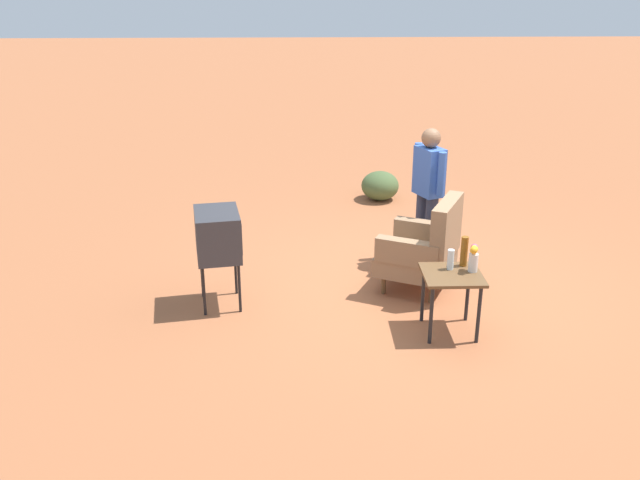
{
  "coord_description": "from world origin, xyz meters",
  "views": [
    {
      "loc": [
        6.94,
        -1.27,
        3.31
      ],
      "look_at": [
        0.2,
        -1.05,
        0.65
      ],
      "focal_mm": 38.71,
      "sensor_mm": 36.0,
      "label": 1
    }
  ],
  "objects_px": {
    "tv_on_stand": "(218,235)",
    "person_standing": "(428,188)",
    "bottle_tall_amber": "(464,251)",
    "armchair": "(425,248)",
    "side_table": "(452,282)",
    "flower_vase": "(474,257)",
    "bottle_short_clear": "(451,259)"
  },
  "relations": [
    {
      "from": "person_standing",
      "to": "flower_vase",
      "type": "xyz_separation_m",
      "value": [
        1.65,
        0.15,
        -0.17
      ]
    },
    {
      "from": "flower_vase",
      "to": "side_table",
      "type": "bearing_deg",
      "value": -77.35
    },
    {
      "from": "side_table",
      "to": "bottle_tall_amber",
      "type": "distance_m",
      "value": 0.33
    },
    {
      "from": "person_standing",
      "to": "flower_vase",
      "type": "distance_m",
      "value": 1.66
    },
    {
      "from": "bottle_short_clear",
      "to": "flower_vase",
      "type": "bearing_deg",
      "value": 74.48
    },
    {
      "from": "side_table",
      "to": "bottle_tall_amber",
      "type": "bearing_deg",
      "value": 141.73
    },
    {
      "from": "tv_on_stand",
      "to": "person_standing",
      "type": "bearing_deg",
      "value": 113.81
    },
    {
      "from": "side_table",
      "to": "bottle_short_clear",
      "type": "distance_m",
      "value": 0.22
    },
    {
      "from": "tv_on_stand",
      "to": "person_standing",
      "type": "distance_m",
      "value": 2.55
    },
    {
      "from": "flower_vase",
      "to": "person_standing",
      "type": "bearing_deg",
      "value": -174.87
    },
    {
      "from": "person_standing",
      "to": "armchair",
      "type": "bearing_deg",
      "value": -10.73
    },
    {
      "from": "tv_on_stand",
      "to": "bottle_tall_amber",
      "type": "xyz_separation_m",
      "value": [
        0.48,
        2.42,
        -0.01
      ]
    },
    {
      "from": "bottle_short_clear",
      "to": "flower_vase",
      "type": "xyz_separation_m",
      "value": [
        0.06,
        0.2,
        0.05
      ]
    },
    {
      "from": "bottle_tall_amber",
      "to": "bottle_short_clear",
      "type": "distance_m",
      "value": 0.17
    },
    {
      "from": "armchair",
      "to": "side_table",
      "type": "bearing_deg",
      "value": 5.38
    },
    {
      "from": "person_standing",
      "to": "bottle_short_clear",
      "type": "height_order",
      "value": "person_standing"
    },
    {
      "from": "armchair",
      "to": "person_standing",
      "type": "height_order",
      "value": "person_standing"
    },
    {
      "from": "armchair",
      "to": "tv_on_stand",
      "type": "distance_m",
      "value": 2.22
    },
    {
      "from": "side_table",
      "to": "flower_vase",
      "type": "xyz_separation_m",
      "value": [
        -0.05,
        0.2,
        0.24
      ]
    },
    {
      "from": "person_standing",
      "to": "flower_vase",
      "type": "height_order",
      "value": "person_standing"
    },
    {
      "from": "armchair",
      "to": "bottle_short_clear",
      "type": "xyz_separation_m",
      "value": [
        0.84,
        0.09,
        0.22
      ]
    },
    {
      "from": "bottle_tall_amber",
      "to": "bottle_short_clear",
      "type": "xyz_separation_m",
      "value": [
        0.08,
        -0.15,
        -0.05
      ]
    },
    {
      "from": "tv_on_stand",
      "to": "bottle_tall_amber",
      "type": "bearing_deg",
      "value": 78.7
    },
    {
      "from": "bottle_tall_amber",
      "to": "armchair",
      "type": "bearing_deg",
      "value": -163.07
    },
    {
      "from": "flower_vase",
      "to": "tv_on_stand",
      "type": "bearing_deg",
      "value": -104.03
    },
    {
      "from": "person_standing",
      "to": "bottle_tall_amber",
      "type": "bearing_deg",
      "value": 3.36
    },
    {
      "from": "armchair",
      "to": "person_standing",
      "type": "relative_size",
      "value": 0.65
    },
    {
      "from": "side_table",
      "to": "bottle_tall_amber",
      "type": "xyz_separation_m",
      "value": [
        -0.18,
        0.14,
        0.24
      ]
    },
    {
      "from": "tv_on_stand",
      "to": "bottle_tall_amber",
      "type": "relative_size",
      "value": 3.43
    },
    {
      "from": "side_table",
      "to": "flower_vase",
      "type": "relative_size",
      "value": 2.34
    },
    {
      "from": "tv_on_stand",
      "to": "flower_vase",
      "type": "xyz_separation_m",
      "value": [
        0.62,
        2.48,
        -0.02
      ]
    },
    {
      "from": "armchair",
      "to": "person_standing",
      "type": "bearing_deg",
      "value": 169.27
    }
  ]
}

